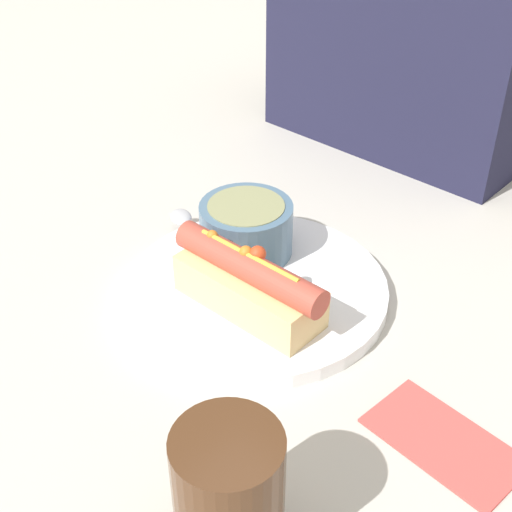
# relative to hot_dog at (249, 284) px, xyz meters

# --- Properties ---
(ground_plane) EXTENTS (4.00, 4.00, 0.00)m
(ground_plane) POSITION_rel_hot_dog_xyz_m (-0.02, 0.03, -0.04)
(ground_plane) COLOR #BCB7AD
(dinner_plate) EXTENTS (0.26, 0.26, 0.02)m
(dinner_plate) POSITION_rel_hot_dog_xyz_m (-0.02, 0.03, -0.04)
(dinner_plate) COLOR white
(dinner_plate) RESTS_ON ground_plane
(hot_dog) EXTENTS (0.17, 0.06, 0.07)m
(hot_dog) POSITION_rel_hot_dog_xyz_m (0.00, 0.00, 0.00)
(hot_dog) COLOR #E5C17F
(hot_dog) RESTS_ON dinner_plate
(soup_bowl) EXTENTS (0.10, 0.10, 0.06)m
(soup_bowl) POSITION_rel_hot_dog_xyz_m (-0.07, 0.07, 0.00)
(soup_bowl) COLOR slate
(soup_bowl) RESTS_ON dinner_plate
(spoon) EXTENTS (0.15, 0.10, 0.01)m
(spoon) POSITION_rel_hot_dog_xyz_m (-0.14, 0.05, -0.02)
(spoon) COLOR #B7B7BC
(spoon) RESTS_ON dinner_plate
(drinking_glass) EXTENTS (0.07, 0.07, 0.11)m
(drinking_glass) POSITION_rel_hot_dog_xyz_m (0.15, -0.19, 0.01)
(drinking_glass) COLOR #4C2D19
(drinking_glass) RESTS_ON ground_plane
(napkin) EXTENTS (0.13, 0.08, 0.01)m
(napkin) POSITION_rel_hot_dog_xyz_m (0.22, -0.01, -0.04)
(napkin) COLOR #E04C47
(napkin) RESTS_ON ground_plane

